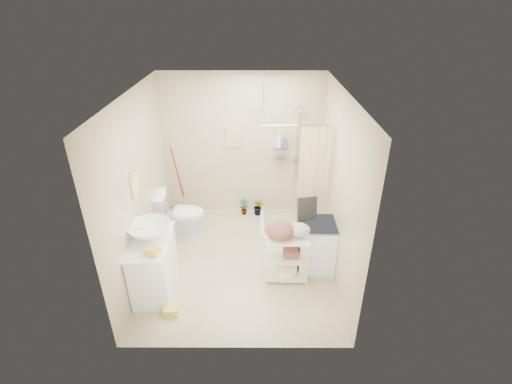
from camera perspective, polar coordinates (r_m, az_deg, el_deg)
floor at (r=5.89m, az=-2.39°, el=-10.61°), size 3.20×3.20×0.00m
ceiling at (r=4.72m, az=-3.03°, el=14.81°), size 2.80×3.20×0.04m
wall_back at (r=6.64m, az=-2.07°, el=7.06°), size 2.80×0.04×2.60m
wall_front at (r=3.83m, az=-3.74°, el=-10.42°), size 2.80×0.04×2.60m
wall_left at (r=5.43m, az=-17.60°, el=0.67°), size 0.04×3.20×2.60m
wall_right at (r=5.30m, az=12.63°, el=0.65°), size 0.04×3.20×2.60m
vanity at (r=5.36m, az=-15.47°, el=-10.76°), size 0.57×0.96×0.82m
sink at (r=5.12m, az=-16.08°, el=-5.75°), size 0.72×0.72×0.20m
counter_basket at (r=4.83m, az=-15.68°, el=-8.73°), size 0.21×0.18×0.10m
floor_basket at (r=5.16m, az=-12.95°, el=-17.21°), size 0.28×0.22×0.15m
toilet at (r=6.37m, az=-11.61°, el=-3.35°), size 0.84×0.51×0.84m
mop at (r=6.95m, az=-12.17°, el=1.93°), size 0.16×0.16×1.38m
potted_plant_a at (r=6.96m, az=-1.90°, el=-2.27°), size 0.19×0.14×0.33m
potted_plant_b at (r=6.93m, az=0.37°, el=-2.32°), size 0.24×0.24×0.34m
hanging_towel at (r=6.56m, az=-3.43°, el=8.62°), size 0.28×0.03×0.42m
towel_ring at (r=5.18m, az=-18.25°, el=1.31°), size 0.04×0.22×0.34m
tp_holder at (r=5.74m, az=-16.25°, el=-4.25°), size 0.08×0.12×0.14m
shower at (r=6.25m, az=5.61°, el=3.07°), size 1.10×1.10×2.10m
shampoo_bottle_a at (r=6.52m, az=3.58°, el=7.98°), size 0.13×0.13×0.25m
shampoo_bottle_b at (r=6.55m, az=4.55°, el=7.68°), size 0.09×0.09×0.17m
washing_machine at (r=5.65m, az=9.23°, el=-8.06°), size 0.53×0.55×0.76m
laundry_rack at (r=5.37m, az=4.78°, el=-9.38°), size 0.63×0.39×0.85m
ironing_board at (r=5.54m, az=7.82°, el=-6.38°), size 0.33×0.22×1.14m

